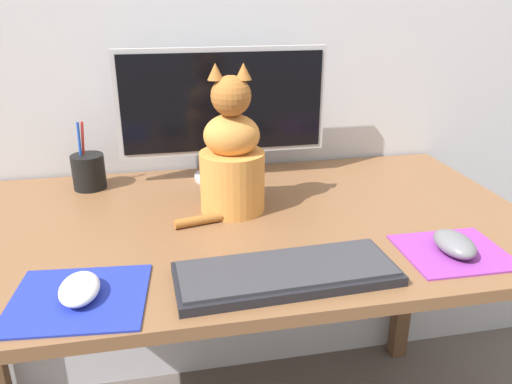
# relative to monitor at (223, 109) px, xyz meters

# --- Properties ---
(desk) EXTENTS (1.43, 0.75, 0.76)m
(desk) POSITION_rel_monitor_xyz_m (-0.04, -0.28, -0.29)
(desk) COLOR brown
(desk) RESTS_ON ground_plane
(monitor) EXTENTS (0.55, 0.17, 0.35)m
(monitor) POSITION_rel_monitor_xyz_m (0.00, 0.00, 0.00)
(monitor) COLOR #B2B2B7
(monitor) RESTS_ON desk
(keyboard) EXTENTS (0.41, 0.17, 0.02)m
(keyboard) POSITION_rel_monitor_xyz_m (0.04, -0.55, -0.18)
(keyboard) COLOR black
(keyboard) RESTS_ON desk
(mousepad_left) EXTENTS (0.24, 0.22, 0.00)m
(mousepad_left) POSITION_rel_monitor_xyz_m (-0.33, -0.54, -0.19)
(mousepad_left) COLOR #1E2D9E
(mousepad_left) RESTS_ON desk
(mousepad_right) EXTENTS (0.21, 0.18, 0.00)m
(mousepad_right) POSITION_rel_monitor_xyz_m (0.39, -0.52, -0.19)
(mousepad_right) COLOR purple
(mousepad_right) RESTS_ON desk
(computer_mouse_left) EXTENTS (0.07, 0.10, 0.03)m
(computer_mouse_left) POSITION_rel_monitor_xyz_m (-0.32, -0.54, -0.17)
(computer_mouse_left) COLOR white
(computer_mouse_left) RESTS_ON mousepad_left
(computer_mouse_right) EXTENTS (0.07, 0.11, 0.04)m
(computer_mouse_right) POSITION_rel_monitor_xyz_m (0.38, -0.52, -0.17)
(computer_mouse_right) COLOR slate
(computer_mouse_right) RESTS_ON mousepad_right
(cat) EXTENTS (0.23, 0.18, 0.34)m
(cat) POSITION_rel_monitor_xyz_m (-0.01, -0.22, -0.07)
(cat) COLOR #D6893D
(cat) RESTS_ON desk
(pen_cup) EXTENTS (0.08, 0.08, 0.18)m
(pen_cup) POSITION_rel_monitor_xyz_m (-0.36, -0.01, -0.15)
(pen_cup) COLOR black
(pen_cup) RESTS_ON desk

